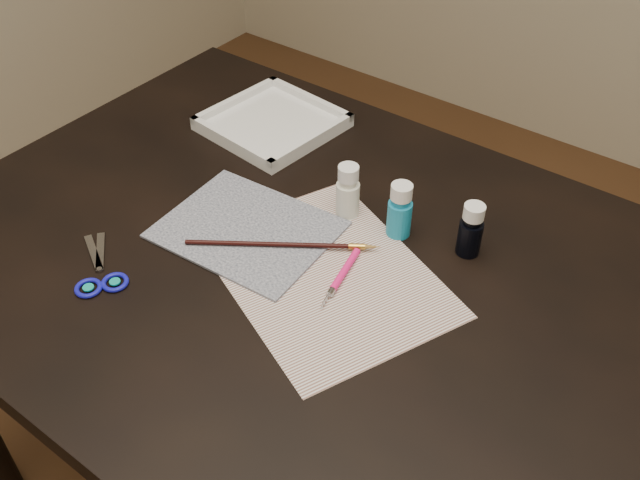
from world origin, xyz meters
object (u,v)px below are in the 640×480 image
Objects in this scene: paint_bottle_cyan at (400,210)px; palette_tray at (272,122)px; paint_bottle_white at (348,191)px; paper at (326,274)px; paint_bottle_navy at (471,230)px; scissors at (95,264)px; canvas at (247,229)px.

palette_tray is at bearing 161.23° from paint_bottle_cyan.
paint_bottle_white is 0.42× the size of palette_tray.
paper is 0.16m from paint_bottle_white.
paint_bottle_cyan reaches higher than palette_tray.
paint_bottle_navy reaches higher than scissors.
paint_bottle_cyan is 0.39m from palette_tray.
canvas is 0.36m from paint_bottle_navy.
paint_bottle_cyan is (0.20, 0.14, 0.05)m from canvas.
canvas is (-0.16, 0.01, 0.00)m from paper.
paint_bottle_navy reaches higher than palette_tray.
paint_bottle_cyan is 0.12m from paint_bottle_navy.
canvas is at bearing -58.05° from palette_tray.
paint_bottle_navy is 0.49m from palette_tray.
scissors is at bearing -123.14° from canvas.
scissors is (-0.30, -0.20, 0.00)m from paper.
paint_bottle_cyan reaches higher than paint_bottle_navy.
paint_bottle_white is 0.10m from paint_bottle_cyan.
paint_bottle_cyan is 0.60× the size of scissors.
scissors is at bearing -146.12° from paper.
paint_bottle_navy is at bearing -112.13° from scissors.
palette_tray reaches higher than paper.
paint_bottle_white reaches higher than paper.
paint_bottle_cyan is 0.43× the size of palette_tray.
paper is 0.16m from canvas.
canvas reaches higher than paper.
paint_bottle_cyan is (0.04, 0.15, 0.05)m from paper.
canvas is 2.80× the size of paint_bottle_cyan.
paint_bottle_navy is at bearing 49.53° from paper.
paint_bottle_navy is at bearing -11.55° from palette_tray.
paint_bottle_cyan is 0.49m from scissors.
canvas is 1.19× the size of palette_tray.
paper is 1.39× the size of canvas.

